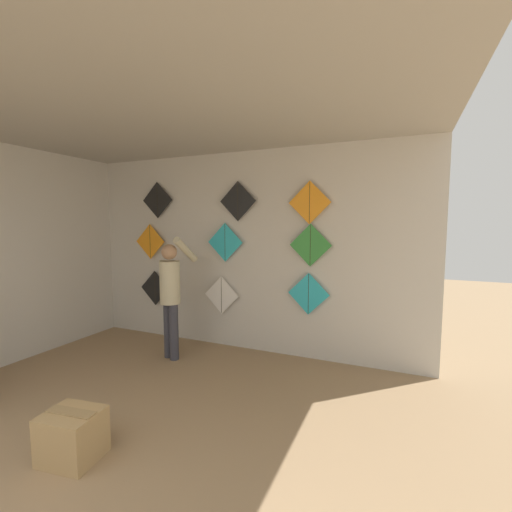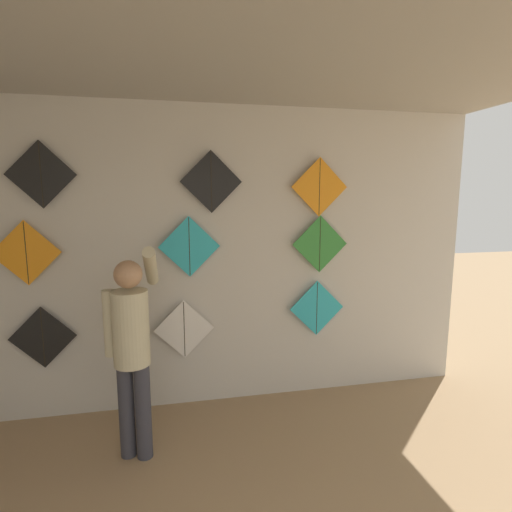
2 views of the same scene
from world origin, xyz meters
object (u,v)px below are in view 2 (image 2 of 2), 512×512
Objects in this scene: kite_0 at (43,337)px; kite_8 at (319,187)px; kite_4 at (189,247)px; kite_3 at (26,253)px; kite_7 at (211,182)px; kite_1 at (184,329)px; shopkeeper at (132,342)px; kite_6 at (41,175)px; kite_2 at (317,308)px; kite_5 at (320,244)px.

kite_8 reaches higher than kite_0.
kite_8 reaches higher than kite_4.
kite_7 is (1.55, 0.00, 0.59)m from kite_3.
kite_1 is at bearing 0.00° from kite_0.
shopkeeper is 1.01m from kite_4.
shopkeeper is at bearing -36.78° from kite_3.
shopkeeper is at bearing -42.53° from kite_6.
shopkeeper is 1.52m from kite_7.
kite_2 is 1.00× the size of kite_3.
kite_8 is (1.69, 0.66, 1.15)m from shopkeeper.
shopkeeper is at bearing -125.30° from kite_4.
kite_0 is at bearing 180.00° from kite_5.
kite_8 is at bearing 0.00° from kite_4.
kite_2 is at bearing 0.00° from kite_7.
kite_5 is 1.00× the size of kite_8.
kite_0 is 1.49m from kite_4.
kite_4 reaches higher than kite_1.
kite_3 is 1.00× the size of kite_4.
kite_0 is 1.00× the size of kite_5.
kite_6 reaches higher than kite_4.
kite_3 is at bearing 180.00° from kite_4.
kite_0 is 2.82m from kite_8.
kite_3 is at bearing 180.00° from kite_2.
kite_1 is at bearing 180.00° from kite_4.
kite_3 is (-0.07, 0.00, 0.74)m from kite_0.
kite_2 is 1.18m from kite_8.
kite_0 is 1.00× the size of kite_8.
kite_4 reaches higher than kite_0.
kite_5 reaches higher than shopkeeper.
kite_0 is 0.75m from kite_3.
kite_0 is at bearing 160.12° from shopkeeper.
kite_6 is (0.09, 0.00, 1.39)m from kite_0.
kite_6 is 1.00× the size of kite_7.
kite_5 is 1.00× the size of kite_7.
kite_1 is 1.00× the size of kite_6.
kite_7 reaches higher than shopkeeper.
kite_4 is (1.28, 0.00, 0.76)m from kite_0.
kite_7 is at bearing 180.00° from kite_2.
kite_2 is (1.70, 0.66, -0.03)m from shopkeeper.
kite_8 reaches higher than kite_3.
kite_7 is 1.02m from kite_8.
kite_6 is at bearing 180.00° from kite_1.
kite_8 is at bearing 40.50° from shopkeeper.
kite_0 is 1.00× the size of kite_2.
shopkeeper is at bearing -158.74° from kite_8.
kite_5 is 2.51m from kite_6.
kite_6 reaches higher than kite_3.
kite_4 is (0.47, 0.66, 0.61)m from shopkeeper.
kite_2 is 1.00× the size of kite_6.
kite_4 is 1.34m from kite_8.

